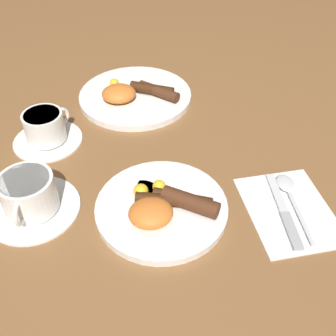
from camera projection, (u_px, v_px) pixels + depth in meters
The scene contains 8 objects.
ground_plane at pixel (162, 211), 0.70m from camera, with size 3.00×3.00×0.00m, color brown.
breakfast_plate_near at pixel (162, 206), 0.69m from camera, with size 0.23×0.23×0.05m.
breakfast_plate_far at pixel (134, 95), 0.96m from camera, with size 0.27×0.27×0.05m.
teacup_near at pixel (30, 197), 0.68m from camera, with size 0.16×0.16×0.08m.
teacup_far at pixel (46, 130), 0.83m from camera, with size 0.15×0.15×0.07m.
napkin at pixel (289, 210), 0.70m from camera, with size 0.15×0.19×0.01m, color white.
knife at pixel (285, 213), 0.69m from camera, with size 0.03×0.18×0.01m.
spoon at pixel (288, 190), 0.73m from camera, with size 0.03×0.17×0.01m.
Camera 1 is at (-0.05, -0.46, 0.53)m, focal length 42.00 mm.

